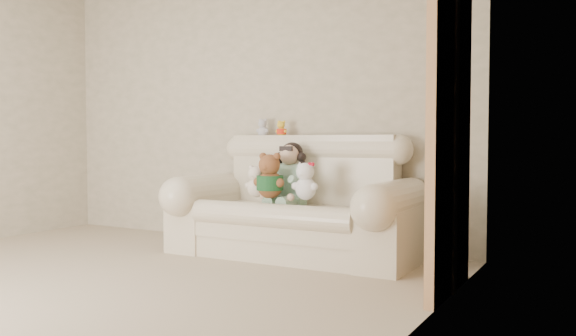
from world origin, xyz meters
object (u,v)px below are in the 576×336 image
Objects in this scene: sofa at (294,195)px; cream_teddy at (256,178)px; brown_teddy at (270,171)px; seated_child at (290,173)px; white_cat at (306,177)px.

sofa reaches higher than cream_teddy.
sofa is at bearing 28.01° from brown_teddy.
brown_teddy is (-0.13, -0.17, 0.21)m from sofa.
seated_child is at bearing 38.69° from cream_teddy.
brown_teddy is at bearing -128.63° from sofa.
seated_child is 1.25× the size of brown_teddy.
sofa is 4.73× the size of brown_teddy.
white_cat is 1.14× the size of cream_teddy.
sofa is 5.78× the size of white_cat.
sofa is 0.28m from white_cat.
cream_teddy is (-0.47, -0.00, -0.02)m from white_cat.
brown_teddy is at bearing -19.55° from cream_teddy.
sofa is at bearing 157.91° from white_cat.
cream_teddy is at bearing -135.25° from seated_child.
sofa is 0.21m from seated_child.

